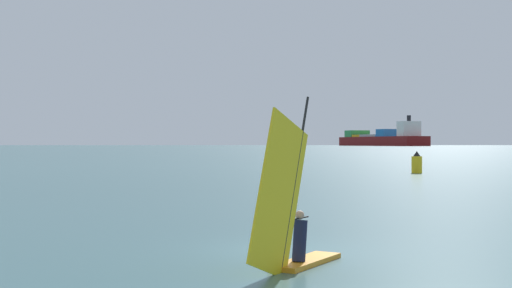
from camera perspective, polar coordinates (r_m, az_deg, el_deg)
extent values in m
plane|color=#386066|center=(19.53, 2.08, -8.54)|extent=(4000.00, 4000.00, 0.00)
cube|color=orange|center=(17.40, 4.05, -9.40)|extent=(0.81, 2.64, 0.12)
cylinder|color=black|center=(16.65, 3.15, -2.83)|extent=(0.12, 1.46, 3.94)
cube|color=yellow|center=(15.97, 1.88, -4.07)|extent=(0.16, 2.87, 3.90)
cylinder|color=black|center=(16.55, 2.84, -6.12)|extent=(0.11, 1.80, 0.04)
cylinder|color=#191E38|center=(17.01, 3.53, -7.76)|extent=(0.34, 0.46, 1.01)
sphere|color=tan|center=(16.94, 3.53, -5.72)|extent=(0.22, 0.22, 0.22)
cube|color=maroon|center=(778.49, 9.98, 0.22)|extent=(137.79, 122.62, 9.79)
cube|color=silver|center=(725.90, 12.18, 1.21)|extent=(23.62, 24.31, 14.96)
cylinder|color=black|center=(726.19, 12.18, 2.03)|extent=(4.00, 4.00, 6.00)
cube|color=#1E66AD|center=(760.48, 10.70, 0.88)|extent=(28.95, 29.67, 7.80)
cube|color=#99999E|center=(777.76, 10.01, 0.68)|extent=(28.95, 29.67, 2.60)
cube|color=#99999E|center=(795.19, 9.36, 0.66)|extent=(28.95, 29.67, 2.60)
cube|color=gold|center=(812.71, 8.73, 0.65)|extent=(28.95, 29.67, 2.60)
cube|color=#2D8C47|center=(830.36, 8.13, 0.82)|extent=(28.95, 29.67, 7.80)
cylinder|color=yellow|center=(70.55, 12.79, -1.63)|extent=(1.01, 1.01, 1.65)
cone|color=black|center=(70.53, 12.79, -0.76)|extent=(0.71, 0.71, 0.50)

